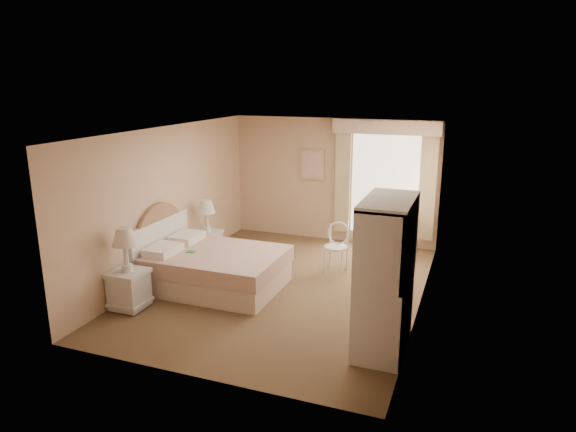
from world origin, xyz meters
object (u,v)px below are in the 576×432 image
at_px(nightstand_near, 128,279).
at_px(armoire, 385,288).
at_px(bed, 211,267).
at_px(cafe_chair, 337,243).
at_px(nightstand_far, 207,237).
at_px(round_table, 398,227).

bearing_deg(nightstand_near, armoire, 2.91).
xyz_separation_m(bed, cafe_chair, (1.68, 1.44, 0.15)).
xyz_separation_m(nightstand_far, cafe_chair, (2.40, 0.28, 0.08)).
height_order(bed, armoire, armoire).
bearing_deg(nightstand_far, nightstand_near, -90.00).
bearing_deg(nightstand_far, armoire, -30.18).
xyz_separation_m(nightstand_near, cafe_chair, (2.40, 2.59, 0.04)).
relative_size(bed, cafe_chair, 2.46).
relative_size(nightstand_far, armoire, 0.58).
distance_m(bed, nightstand_far, 1.37).
distance_m(bed, armoire, 3.12).
xyz_separation_m(nightstand_far, armoire, (3.65, -2.12, 0.37)).
bearing_deg(nightstand_near, round_table, 50.49).
height_order(nightstand_near, armoire, armoire).
height_order(bed, cafe_chair, bed).
bearing_deg(round_table, cafe_chair, -122.01).
distance_m(bed, cafe_chair, 2.22).
distance_m(round_table, armoire, 3.77).
distance_m(nightstand_near, round_table, 5.08).
bearing_deg(cafe_chair, bed, -137.19).
xyz_separation_m(cafe_chair, armoire, (1.25, -2.40, 0.30)).
bearing_deg(nightstand_far, cafe_chair, 6.55).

